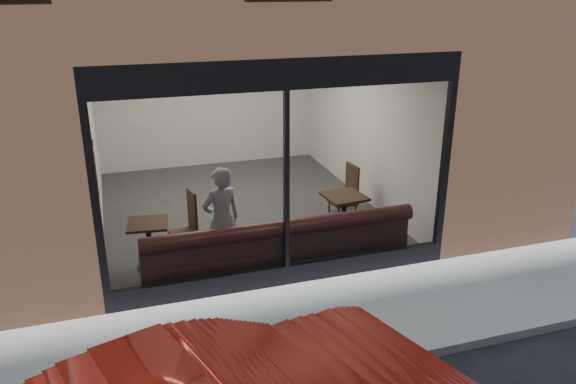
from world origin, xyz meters
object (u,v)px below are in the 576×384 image
object	(u,v)px
cafe_table_left	(148,224)
person	(222,220)
cafe_table_right	(344,196)
cafe_chair_right	(343,202)
banquette	(278,258)
cafe_chair_left	(183,233)

from	to	relation	value
cafe_table_left	person	bearing A→B (deg)	-20.09
cafe_table_right	cafe_chair_right	xyz separation A→B (m)	(0.38, 0.93, -0.50)
banquette	cafe_table_right	distance (m)	1.70
cafe_chair_right	cafe_table_right	bearing A→B (deg)	61.66
banquette	person	bearing A→B (deg)	159.15
cafe_table_left	cafe_chair_left	xyz separation A→B (m)	(0.56, 0.60, -0.50)
cafe_chair_left	cafe_table_right	bearing A→B (deg)	159.44
person	cafe_table_right	distance (m)	2.24
cafe_table_right	cafe_chair_left	world-z (taller)	cafe_table_right
cafe_chair_left	banquette	bearing A→B (deg)	123.58
banquette	cafe_chair_left	size ratio (longest dim) A/B	10.66
banquette	cafe_table_right	size ratio (longest dim) A/B	6.25
banquette	cafe_chair_left	xyz separation A→B (m)	(-1.25, 1.28, 0.01)
person	cafe_table_left	bearing A→B (deg)	-33.72
banquette	person	xyz separation A→B (m)	(-0.77, 0.29, 0.59)
person	cafe_chair_right	world-z (taller)	person
person	cafe_table_right	bearing A→B (deg)	179.91
banquette	cafe_table_left	size ratio (longest dim) A/B	6.89
cafe_table_left	cafe_table_right	size ratio (longest dim) A/B	0.91
cafe_table_left	cafe_table_right	distance (m)	3.21
person	cafe_chair_right	bearing A→B (deg)	-163.96
person	cafe_chair_right	xyz separation A→B (m)	(2.56, 1.46, -0.58)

